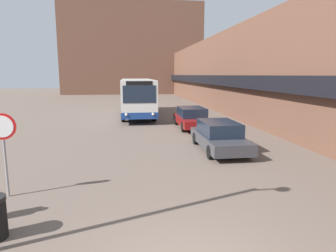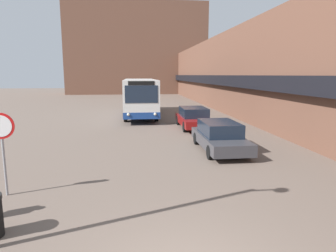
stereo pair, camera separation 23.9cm
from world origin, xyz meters
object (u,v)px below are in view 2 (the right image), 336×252
parked_car_front (220,136)px  parked_car_back (194,118)px  stop_sign (2,136)px  city_bus (140,96)px

parked_car_front → parked_car_back: (0.00, 6.16, 0.02)m
parked_car_front → stop_sign: bearing=-149.7°
city_bus → stop_sign: (-4.33, -17.25, 0.07)m
city_bus → stop_sign: size_ratio=4.40×
city_bus → parked_car_front: bearing=-74.8°
parked_car_back → parked_car_front: bearing=-90.0°
parked_car_back → city_bus: bearing=117.8°
city_bus → parked_car_back: 7.47m
city_bus → parked_car_back: (3.45, -6.54, -1.03)m
city_bus → stop_sign: city_bus is taller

